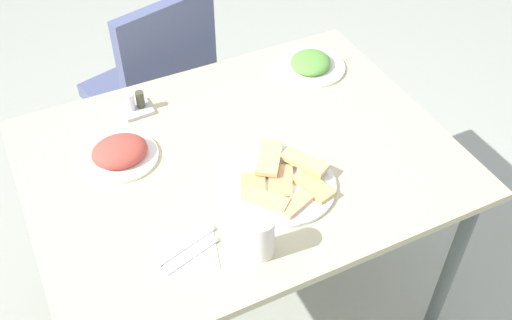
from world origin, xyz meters
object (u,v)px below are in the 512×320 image
(dining_table, at_px, (241,174))
(soda_can, at_px, (261,237))
(salad_plate_greens, at_px, (310,64))
(fork, at_px, (192,256))
(paper_napkin, at_px, (189,252))
(condiment_caddy, at_px, (136,105))
(dining_chair, at_px, (157,84))
(pide_platter, at_px, (282,183))
(spoon, at_px, (186,245))
(salad_plate_rice, at_px, (120,152))

(dining_table, distance_m, soda_can, 0.38)
(salad_plate_greens, relative_size, fork, 1.49)
(soda_can, bearing_deg, paper_napkin, 153.59)
(condiment_caddy, bearing_deg, dining_chair, 65.89)
(pide_platter, height_order, condiment_caddy, condiment_caddy)
(dining_table, height_order, paper_napkin, paper_napkin)
(dining_table, xyz_separation_m, dining_chair, (-0.03, 0.73, -0.15))
(spoon, xyz_separation_m, condiment_caddy, (0.05, 0.57, 0.02))
(fork, xyz_separation_m, condiment_caddy, (0.05, 0.61, 0.02))
(paper_napkin, distance_m, fork, 0.02)
(soda_can, height_order, fork, soda_can)
(dining_table, relative_size, soda_can, 10.01)
(pide_platter, height_order, soda_can, soda_can)
(fork, relative_size, spoon, 0.92)
(salad_plate_rice, bearing_deg, salad_plate_greens, 11.66)
(dining_chair, bearing_deg, salad_plate_greens, -45.51)
(fork, relative_size, condiment_caddy, 1.72)
(dining_chair, xyz_separation_m, salad_plate_rice, (-0.29, -0.59, 0.25))
(spoon, distance_m, condiment_caddy, 0.58)
(paper_napkin, distance_m, spoon, 0.02)
(salad_plate_rice, distance_m, fork, 0.43)
(soda_can, height_order, paper_napkin, soda_can)
(dining_chair, height_order, pide_platter, dining_chair)
(salad_plate_rice, relative_size, fork, 1.35)
(paper_napkin, height_order, spoon, spoon)
(pide_platter, relative_size, soda_can, 2.56)
(salad_plate_rice, bearing_deg, dining_table, -24.53)
(salad_plate_rice, bearing_deg, condiment_caddy, 60.10)
(dining_chair, bearing_deg, dining_table, -87.66)
(pide_platter, height_order, fork, pide_platter)
(paper_napkin, distance_m, condiment_caddy, 0.59)
(salad_plate_greens, xyz_separation_m, condiment_caddy, (-0.61, 0.04, 0.00))
(dining_chair, relative_size, soda_can, 7.66)
(dining_table, bearing_deg, spoon, -137.30)
(fork, height_order, condiment_caddy, condiment_caddy)
(condiment_caddy, bearing_deg, pide_platter, -62.18)
(soda_can, relative_size, spoon, 0.70)
(dining_chair, xyz_separation_m, paper_napkin, (-0.23, -0.99, 0.22))
(condiment_caddy, bearing_deg, spoon, -95.37)
(salad_plate_greens, relative_size, soda_can, 1.96)
(salad_plate_rice, height_order, soda_can, soda_can)
(fork, bearing_deg, salad_plate_greens, 24.60)
(paper_napkin, bearing_deg, dining_table, 44.76)
(dining_chair, relative_size, condiment_caddy, 9.96)
(salad_plate_greens, bearing_deg, dining_table, -143.91)
(paper_napkin, relative_size, spoon, 0.78)
(pide_platter, bearing_deg, soda_can, -130.27)
(salad_plate_greens, relative_size, salad_plate_rice, 1.10)
(salad_plate_rice, xyz_separation_m, soda_can, (0.21, -0.48, 0.04))
(salad_plate_greens, height_order, soda_can, soda_can)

